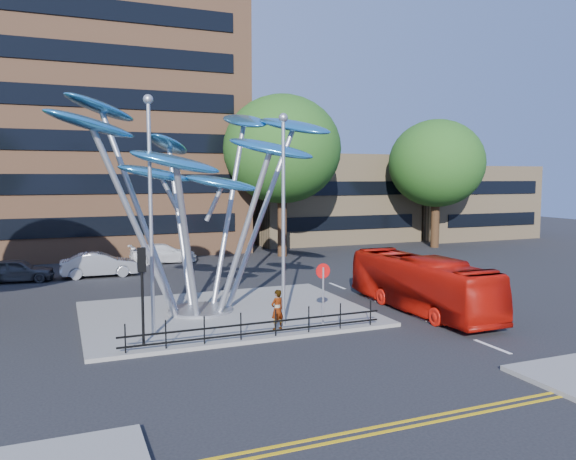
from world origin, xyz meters
name	(u,v)px	position (x,y,z in m)	size (l,w,h in m)	color
ground	(302,352)	(0.00, 0.00, 0.00)	(120.00, 120.00, 0.00)	black
traffic_island	(226,313)	(-1.00, 6.00, 0.07)	(12.00, 9.00, 0.15)	slate
double_yellow_near	(400,422)	(0.00, -6.00, 0.01)	(40.00, 0.12, 0.01)	gold
double_yellow_far	(407,427)	(0.00, -6.30, 0.01)	(40.00, 0.12, 0.01)	gold
brick_tower	(75,65)	(-6.00, 32.00, 15.00)	(25.00, 15.00, 30.00)	brown
low_building_near	(330,198)	(16.00, 30.00, 4.00)	(15.00, 8.00, 8.00)	tan
low_building_far	(464,202)	(30.00, 28.00, 3.50)	(12.00, 8.00, 7.00)	tan
tree_right	(282,149)	(8.00, 22.00, 8.04)	(8.80, 8.80, 12.11)	black
tree_far	(437,164)	(22.00, 22.00, 7.11)	(8.00, 8.00, 10.81)	black
leaf_sculpture	(196,157)	(-2.07, 6.68, 6.87)	(12.72, 9.54, 9.51)	#9EA0A5
street_lamp_left	(150,195)	(-4.50, 3.50, 5.36)	(0.36, 0.36, 8.80)	#9EA0A5
street_lamp_right	(283,201)	(0.50, 3.00, 5.09)	(0.36, 0.36, 8.30)	#9EA0A5
traffic_light_island	(142,275)	(-5.00, 2.50, 2.61)	(0.28, 0.18, 3.42)	black
no_entry_sign_island	(323,283)	(2.00, 2.52, 1.82)	(0.60, 0.10, 2.45)	#9EA0A5
pedestrian_railing_front	(259,327)	(-1.00, 1.70, 0.55)	(10.00, 0.06, 1.00)	black
red_bus	(421,284)	(7.28, 3.39, 1.25)	(2.10, 8.97, 2.50)	#B31108
pedestrian	(277,310)	(0.04, 2.50, 0.93)	(0.57, 0.37, 1.56)	gray
parked_car_left	(17,270)	(-9.95, 18.00, 0.68)	(1.60, 3.98, 1.36)	#42444A
parked_car_mid	(100,265)	(-5.45, 18.00, 0.74)	(1.56, 4.48, 1.48)	#A8ABB0
parked_car_right	(163,253)	(-0.95, 22.02, 0.67)	(1.88, 4.62, 1.34)	silver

